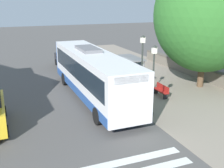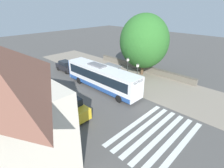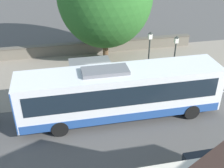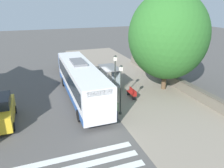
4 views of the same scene
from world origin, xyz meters
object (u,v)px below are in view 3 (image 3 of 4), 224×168
(street_lamp_near, at_px, (174,60))
(bus_shelter, at_px, (90,66))
(bus, at_px, (120,92))
(pedestrian, at_px, (184,82))
(bench, at_px, (127,74))
(street_lamp_far, at_px, (149,58))

(street_lamp_near, bearing_deg, bus_shelter, -102.50)
(bus, bearing_deg, pedestrian, 107.82)
(bench, bearing_deg, street_lamp_far, 24.09)
(bus, distance_m, bus_shelter, 3.84)
(bus, height_order, street_lamp_far, street_lamp_far)
(street_lamp_near, distance_m, street_lamp_far, 1.83)
(pedestrian, bearing_deg, bus_shelter, -106.45)
(bus_shelter, relative_size, street_lamp_near, 0.68)
(bench, relative_size, street_lamp_far, 0.35)
(street_lamp_far, bearing_deg, bench, -155.91)
(bus, distance_m, street_lamp_near, 5.02)
(bus, bearing_deg, bus_shelter, -158.66)
(bus_shelter, height_order, bench, bus_shelter)
(bus_shelter, xyz_separation_m, street_lamp_near, (1.29, 5.81, 0.54))
(street_lamp_far, bearing_deg, bus, -46.20)
(street_lamp_near, height_order, street_lamp_far, street_lamp_far)
(bus, height_order, bench, bus)
(bus, distance_m, street_lamp_far, 3.72)
(bench, distance_m, street_lamp_far, 3.27)
(pedestrian, relative_size, street_lamp_near, 0.39)
(bus_shelter, bearing_deg, bus, 21.34)
(street_lamp_near, bearing_deg, bench, -130.42)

